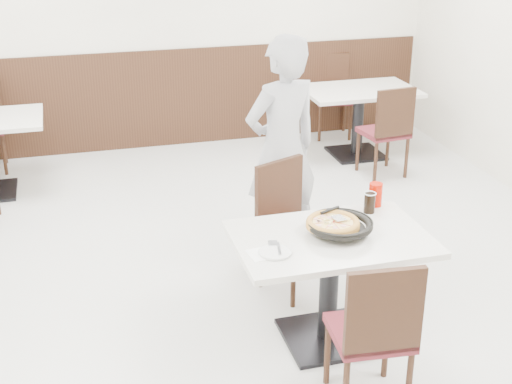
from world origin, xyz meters
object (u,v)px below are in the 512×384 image
object	(u,v)px
main_table	(329,289)
bg_chair_right_near	(384,130)
bg_table_right	(358,122)
bg_chair_right_far	(333,97)
chair_near	(370,329)
side_plate	(275,252)
pizza	(333,225)
cola_glass	(370,203)
pizza_pan	(340,228)
red_cup	(375,195)
chair_far	(296,230)
diner_person	(282,149)

from	to	relation	value
main_table	bg_chair_right_near	size ratio (longest dim) A/B	1.26
bg_table_right	bg_chair_right_far	world-z (taller)	bg_chair_right_far
chair_near	side_plate	xyz separation A→B (m)	(-0.40, 0.49, 0.28)
pizza	bg_chair_right_far	bearing A→B (deg)	68.67
bg_chair_right_far	cola_glass	bearing A→B (deg)	82.81
pizza_pan	side_plate	xyz separation A→B (m)	(-0.46, -0.14, -0.03)
side_plate	red_cup	world-z (taller)	red_cup
bg_table_right	bg_chair_right_far	xyz separation A→B (m)	(-0.02, 0.70, 0.10)
main_table	bg_table_right	bearing A→B (deg)	64.17
chair_far	diner_person	size ratio (longest dim) A/B	0.54
red_cup	bg_table_right	bearing A→B (deg)	68.80
pizza_pan	bg_chair_right_far	xyz separation A→B (m)	(1.49, 3.93, -0.32)
chair_far	diner_person	distance (m)	0.71
pizza	cola_glass	bearing A→B (deg)	34.05
main_table	bg_chair_right_far	bearing A→B (deg)	68.57
bg_table_right	bg_chair_right_far	size ratio (longest dim) A/B	1.26
bg_table_right	bg_chair_right_near	size ratio (longest dim) A/B	1.26
chair_far	bg_chair_right_far	size ratio (longest dim) A/B	1.00
side_plate	bg_chair_right_far	xyz separation A→B (m)	(1.94, 4.07, -0.28)
bg_chair_right_near	red_cup	bearing A→B (deg)	-122.90
chair_far	bg_chair_right_near	distance (m)	2.52
pizza	side_plate	world-z (taller)	pizza
diner_person	chair_near	bearing A→B (deg)	70.76
side_plate	bg_table_right	xyz separation A→B (m)	(1.97, 3.37, -0.38)
red_cup	bg_chair_right_near	xyz separation A→B (m)	(1.14, 2.27, -0.35)
chair_near	chair_far	distance (m)	1.29
cola_glass	diner_person	bearing A→B (deg)	106.76
pizza_pan	diner_person	world-z (taller)	diner_person
chair_far	bg_table_right	bearing A→B (deg)	-145.18
bg_chair_right_near	side_plate	bearing A→B (deg)	-132.08
pizza	cola_glass	world-z (taller)	cola_glass
main_table	cola_glass	distance (m)	0.63
bg_chair_right_near	chair_far	bearing A→B (deg)	-135.34
chair_near	pizza_pan	bearing A→B (deg)	89.72
bg_table_right	diner_person	bearing A→B (deg)	-126.96
pizza_pan	side_plate	bearing A→B (deg)	-162.83
chair_far	chair_near	bearing A→B (deg)	66.22
side_plate	diner_person	size ratio (longest dim) A/B	0.11
main_table	pizza_pan	size ratio (longest dim) A/B	3.82
chair_far	red_cup	bearing A→B (deg)	121.07
main_table	cola_glass	xyz separation A→B (m)	(0.37, 0.27, 0.44)
side_plate	bg_chair_right_far	bearing A→B (deg)	64.45
bg_chair_right_near	cola_glass	bearing A→B (deg)	-123.60
main_table	pizza_pan	bearing A→B (deg)	13.63
chair_far	cola_glass	world-z (taller)	chair_far
pizza	diner_person	xyz separation A→B (m)	(0.05, 1.22, 0.07)
main_table	pizza_pan	distance (m)	0.42
chair_near	chair_far	xyz separation A→B (m)	(-0.00, 1.29, 0.00)
bg_chair_right_near	bg_chair_right_far	bearing A→B (deg)	85.44
pizza	diner_person	world-z (taller)	diner_person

